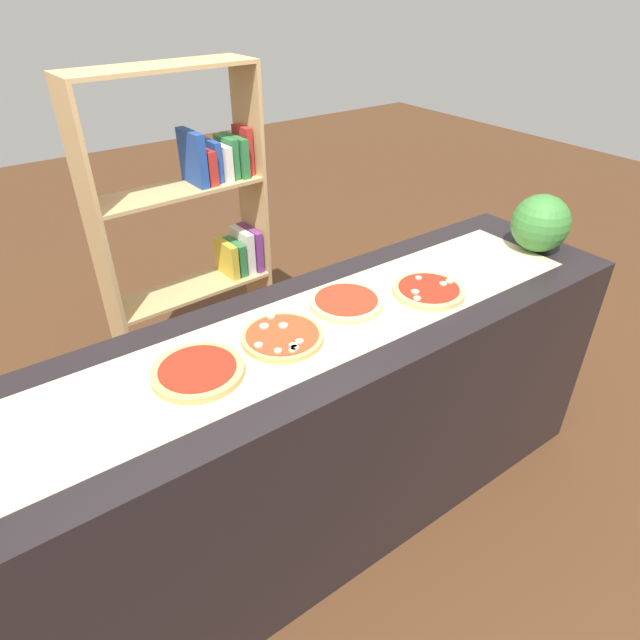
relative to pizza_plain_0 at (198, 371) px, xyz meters
The scene contains 9 objects.
ground_plane 1.06m from the pizza_plain_0, ahead, with size 12.00×12.00×0.00m, color #4C2D19.
counter 0.66m from the pizza_plain_0, ahead, with size 2.45×0.65×0.95m, color black.
parchment_paper 0.44m from the pizza_plain_0, ahead, with size 2.08×0.42×0.00m, color beige.
pizza_plain_0 is the anchor object (origin of this frame).
pizza_mushroom_1 0.29m from the pizza_plain_0, ahead, with size 0.26×0.26×0.03m.
pizza_plain_2 0.59m from the pizza_plain_0, ahead, with size 0.26×0.26×0.02m.
pizza_mushroom_3 0.88m from the pizza_plain_0, ahead, with size 0.26×0.26×0.03m.
watermelon 1.51m from the pizza_plain_0, ahead, with size 0.24×0.24×0.24m, color #387A33.
bookshelf 1.32m from the pizza_plain_0, 64.43° to the left, with size 0.85×0.30×1.61m.
Camera 1 is at (-0.87, -1.22, 1.94)m, focal length 30.42 mm.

